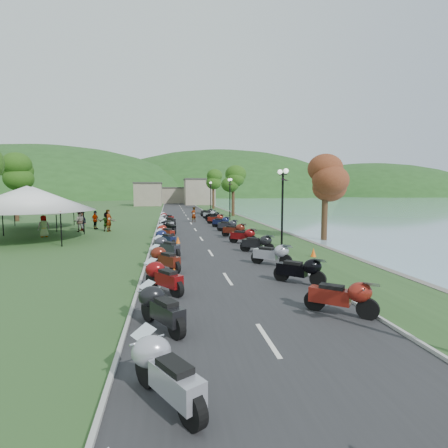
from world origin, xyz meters
name	(u,v)px	position (x,y,z in m)	size (l,w,h in m)	color
road	(188,219)	(0.00, 40.00, 0.01)	(7.00, 120.00, 0.02)	#28282A
hills_backdrop	(173,196)	(0.00, 200.00, 0.00)	(360.00, 120.00, 76.00)	#285621
far_building	(170,194)	(-2.00, 85.00, 2.50)	(18.00, 16.00, 5.00)	gray
moto_row_left	(167,248)	(-2.54, 15.14, 0.55)	(2.60, 42.67, 1.10)	#331411
moto_row_right	(230,228)	(2.63, 24.28, 0.55)	(2.60, 40.22, 1.10)	#331411
vendor_tent_main	(28,213)	(-12.46, 23.08, 2.00)	(6.18, 6.18, 4.00)	silver
vendor_tent_side	(33,208)	(-15.06, 31.33, 2.00)	(5.73, 5.73, 4.00)	silver
tree_lakeside	(325,193)	(8.98, 20.17, 3.49)	(2.51, 2.51, 6.97)	#2C5C16
pedestrian_a	(109,231)	(-7.67, 28.02, 0.00)	(0.71, 0.52, 1.95)	slate
pedestrian_b	(80,232)	(-10.20, 28.17, 0.00)	(0.88, 0.49, 1.82)	slate
pedestrian_c	(82,231)	(-10.22, 28.94, 0.00)	(1.23, 0.51, 1.90)	slate
traffic_cone_near	(174,270)	(-2.19, 11.08, 0.22)	(0.28, 0.28, 0.44)	#F2590C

